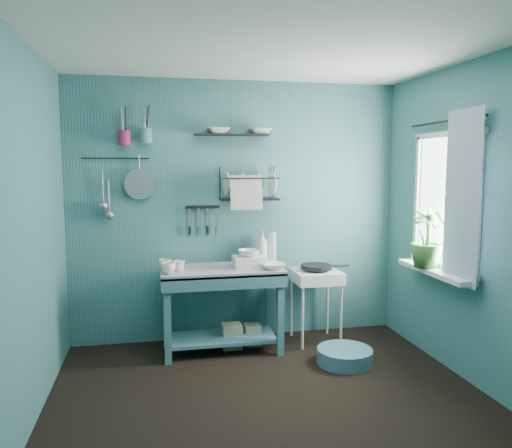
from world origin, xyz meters
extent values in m
plane|color=black|center=(0.00, 0.00, 0.00)|extent=(3.20, 3.20, 0.00)
plane|color=silver|center=(0.00, 0.00, 2.50)|extent=(3.20, 3.20, 0.00)
plane|color=#34696B|center=(0.00, 1.50, 1.25)|extent=(3.20, 0.00, 3.20)
plane|color=#34696B|center=(0.00, -1.50, 1.25)|extent=(3.20, 0.00, 3.20)
plane|color=#34696B|center=(-1.60, 0.00, 1.25)|extent=(0.00, 3.00, 3.00)
plane|color=#34696B|center=(1.60, 0.00, 1.25)|extent=(0.00, 3.00, 3.00)
cube|color=#386B77|center=(-0.21, 1.13, 0.39)|extent=(1.15, 0.67, 0.77)
imported|color=white|center=(-0.69, 0.97, 0.82)|extent=(0.12, 0.12, 0.10)
imported|color=white|center=(-0.59, 1.07, 0.82)|extent=(0.14, 0.14, 0.09)
imported|color=white|center=(-0.71, 1.13, 0.82)|extent=(0.17, 0.17, 0.10)
cube|color=silver|center=(0.04, 1.11, 0.82)|extent=(0.28, 0.22, 0.10)
imported|color=white|center=(0.04, 1.11, 0.90)|extent=(0.20, 0.19, 0.06)
imported|color=silver|center=(0.21, 1.33, 0.92)|extent=(0.11, 0.12, 0.30)
cylinder|color=#A9B2BD|center=(0.31, 1.35, 0.91)|extent=(0.09, 0.09, 0.28)
imported|color=white|center=(0.24, 0.98, 0.80)|extent=(0.22, 0.22, 0.05)
cube|color=silver|center=(0.71, 1.19, 0.35)|extent=(0.48, 0.48, 0.70)
cylinder|color=black|center=(0.71, 1.19, 0.73)|extent=(0.30, 0.30, 0.03)
cube|color=black|center=(-0.34, 1.47, 1.30)|extent=(0.32, 0.03, 0.03)
cube|color=black|center=(0.09, 1.37, 1.53)|extent=(0.57, 0.28, 0.32)
cube|color=black|center=(-0.07, 1.40, 1.98)|extent=(0.71, 0.22, 0.02)
imported|color=white|center=(-0.19, 1.40, 2.03)|extent=(0.23, 0.23, 0.05)
imported|color=white|center=(0.20, 1.40, 2.02)|extent=(0.23, 0.23, 0.05)
cylinder|color=#9B1C4A|center=(-1.04, 1.42, 1.94)|extent=(0.11, 0.11, 0.13)
cylinder|color=teal|center=(-0.85, 1.42, 1.96)|extent=(0.11, 0.11, 0.13)
cylinder|color=gray|center=(-0.92, 1.45, 1.52)|extent=(0.28, 0.03, 0.28)
cylinder|color=gray|center=(-1.25, 1.46, 1.50)|extent=(0.01, 0.01, 0.30)
cylinder|color=gray|center=(-1.20, 1.46, 1.42)|extent=(0.01, 0.01, 0.30)
cylinder|color=black|center=(-1.13, 1.47, 1.76)|extent=(0.60, 0.01, 0.01)
plane|color=white|center=(1.59, 0.45, 1.40)|extent=(0.00, 1.10, 1.10)
cube|color=silver|center=(1.50, 0.45, 0.81)|extent=(0.16, 0.95, 0.04)
plane|color=silver|center=(1.52, 0.15, 1.45)|extent=(0.00, 1.35, 1.35)
cylinder|color=black|center=(1.54, 0.45, 2.05)|extent=(0.02, 1.05, 0.02)
imported|color=#35702C|center=(1.47, 0.53, 1.08)|extent=(0.32, 0.32, 0.50)
cube|color=gray|center=(-0.11, 1.18, 0.11)|extent=(0.18, 0.18, 0.22)
cube|color=gray|center=(0.09, 1.21, 0.10)|extent=(0.15, 0.15, 0.20)
cylinder|color=teal|center=(0.78, 0.61, 0.07)|extent=(0.48, 0.48, 0.13)
camera|label=1|loc=(-0.80, -3.28, 1.70)|focal=35.00mm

